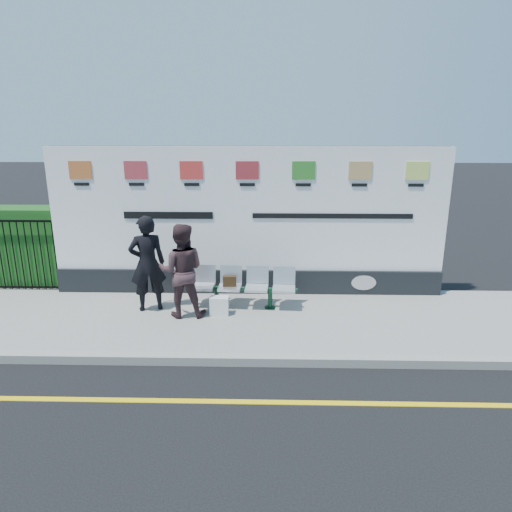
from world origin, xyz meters
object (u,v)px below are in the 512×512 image
at_px(bench, 243,297).
at_px(billboard, 248,232).
at_px(woman_right, 182,271).
at_px(woman_left, 147,264).

bearing_deg(bench, billboard, 89.59).
xyz_separation_m(bench, woman_right, (-1.09, -0.41, 0.65)).
distance_m(billboard, woman_left, 2.13).
height_order(woman_left, woman_right, woman_left).
distance_m(bench, woman_left, 1.92).
height_order(billboard, bench, billboard).
bearing_deg(billboard, bench, -93.66).
bearing_deg(woman_left, billboard, -169.93).
bearing_deg(bench, woman_left, -172.36).
bearing_deg(bench, woman_right, -156.29).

